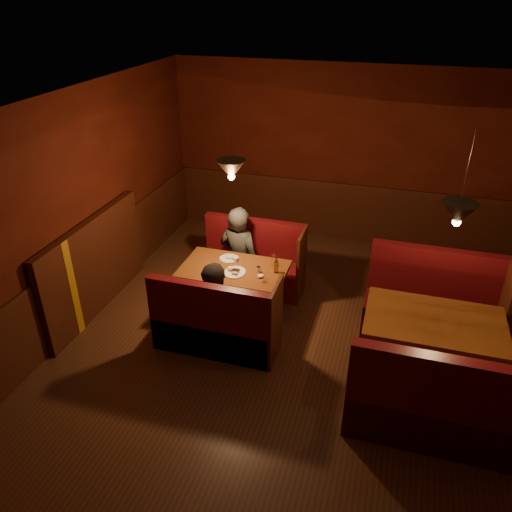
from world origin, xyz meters
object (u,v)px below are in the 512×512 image
(main_bench_near, at_px, (216,329))
(second_bench_far, at_px, (431,310))
(main_table, at_px, (235,279))
(diner_a, at_px, (239,240))
(second_table, at_px, (432,336))
(main_bench_far, at_px, (253,266))
(diner_b, at_px, (217,294))
(second_bench_near, at_px, (432,411))

(main_bench_near, distance_m, second_bench_far, 2.68)
(main_bench_near, bearing_deg, main_table, 91.16)
(second_bench_far, xyz_separation_m, diner_a, (-2.61, 0.27, 0.47))
(main_bench_near, height_order, second_table, main_bench_near)
(second_table, distance_m, second_bench_far, 0.90)
(second_table, bearing_deg, diner_a, 156.09)
(main_bench_far, relative_size, second_bench_far, 0.93)
(diner_a, bearing_deg, diner_b, 107.52)
(main_bench_far, distance_m, second_bench_near, 3.30)
(main_bench_near, bearing_deg, second_table, 4.95)
(main_table, relative_size, diner_b, 0.93)
(main_bench_far, distance_m, diner_b, 1.46)
(main_bench_near, xyz_separation_m, second_bench_near, (2.46, -0.66, 0.04))
(main_table, height_order, diner_a, diner_a)
(main_table, height_order, second_bench_near, second_bench_near)
(main_bench_near, distance_m, diner_b, 0.43)
(main_bench_near, relative_size, second_table, 1.03)
(main_bench_near, distance_m, second_bench_near, 2.55)
(main_bench_far, distance_m, main_bench_near, 1.54)
(main_bench_far, xyz_separation_m, diner_a, (-0.15, -0.19, 0.51))
(main_table, distance_m, second_bench_far, 2.50)
(second_bench_far, xyz_separation_m, second_bench_near, (0.00, -1.73, 0.00))
(main_table, bearing_deg, diner_b, -90.14)
(main_bench_far, height_order, diner_a, diner_a)
(second_bench_near, height_order, diner_a, diner_a)
(main_bench_far, relative_size, diner_b, 1.03)
(main_table, xyz_separation_m, second_bench_near, (2.47, -1.43, -0.19))
(diner_a, distance_m, diner_b, 1.23)
(main_table, xyz_separation_m, second_table, (2.44, -0.56, 0.05))
(main_table, bearing_deg, second_table, -12.92)
(main_bench_far, xyz_separation_m, main_bench_near, (0.00, -1.54, 0.00))
(main_table, relative_size, second_bench_near, 0.84)
(main_table, distance_m, main_bench_far, 0.80)
(main_table, distance_m, diner_b, 0.65)
(main_bench_far, bearing_deg, second_bench_far, -10.61)
(second_bench_far, relative_size, diner_b, 1.11)
(main_table, height_order, second_bench_far, second_bench_far)
(main_bench_near, height_order, diner_b, diner_b)
(main_table, bearing_deg, main_bench_far, 88.84)
(main_bench_near, xyz_separation_m, diner_b, (-0.02, 0.14, 0.40))
(main_bench_far, bearing_deg, diner_a, -128.75)
(second_bench_near, bearing_deg, main_bench_near, 165.04)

